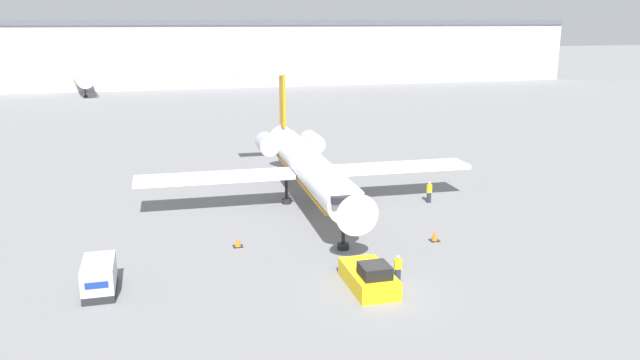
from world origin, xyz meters
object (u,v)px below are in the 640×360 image
Objects in this scene: worker_by_wing at (429,192)px; airplane_parked_far_left at (79,73)px; pushback_tug at (369,277)px; airplane_main at (308,164)px; luggage_cart at (99,277)px; worker_near_tug at (398,268)px; traffic_cone_right at (435,236)px; traffic_cone_left at (238,242)px.

airplane_parked_far_left is (-37.67, 100.72, 2.66)m from worker_by_wing.
pushback_tug is at bearing -125.08° from worker_by_wing.
airplane_main reaches higher than pushback_tug.
airplane_parked_far_left reaches higher than airplane_main.
airplane_parked_far_left is (-12.16, 112.55, 2.69)m from luggage_cart.
pushback_tug is at bearing -12.23° from luggage_cart.
luggage_cart is at bearing 167.77° from pushback_tug.
worker_near_tug is 7.79m from traffic_cone_right.
airplane_parked_far_left reaches higher than worker_by_wing.
worker_by_wing is (10.58, 15.07, 0.32)m from pushback_tug.
luggage_cart is at bearing 170.49° from worker_near_tug.
traffic_cone_left is at bearing 126.66° from pushback_tug.
airplane_parked_far_left is (-34.12, 109.50, 3.27)m from traffic_cone_right.
worker_near_tug is at bearing -9.51° from luggage_cart.
traffic_cone_right is 0.02× the size of airplane_parked_far_left.
airplane_main reaches higher than worker_by_wing.
worker_near_tug is 11.75m from traffic_cone_left.
worker_near_tug is 17.02m from worker_by_wing.
traffic_cone_right is (-3.56, -8.79, -0.60)m from worker_by_wing.
traffic_cone_left is (-6.44, 8.65, -0.36)m from pushback_tug.
worker_near_tug is 0.89× the size of worker_by_wing.
airplane_parked_far_left is at bearing 100.91° from traffic_cone_left.
worker_by_wing is (8.65, 14.66, 0.12)m from worker_near_tug.
airplane_main reaches higher than luggage_cart.
pushback_tug is 1.98m from worker_near_tug.
airplane_main is 0.77× the size of airplane_parked_far_left.
worker_by_wing is (25.52, 11.83, 0.03)m from luggage_cart.
luggage_cart is 113.24m from airplane_parked_far_left.
traffic_cone_right is 114.74m from airplane_parked_far_left.
luggage_cart is 2.07× the size of worker_near_tug.
airplane_main is 6.03× the size of pushback_tug.
traffic_cone_right is (5.10, 5.87, -0.49)m from worker_near_tug.
worker_near_tug is at bearing -130.95° from traffic_cone_right.
airplane_main is 10.51m from worker_by_wing.
pushback_tug is 18.42m from worker_by_wing.
worker_by_wing is at bearing 54.92° from pushback_tug.
luggage_cart is at bearing -83.84° from airplane_parked_far_left.
airplane_main is at bearing -74.26° from airplane_parked_far_left.
airplane_main is 17.24m from worker_near_tug.
worker_near_tug is at bearing -85.64° from airplane_main.
airplane_main is 102.21m from airplane_parked_far_left.
pushback_tug reaches higher than traffic_cone_left.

